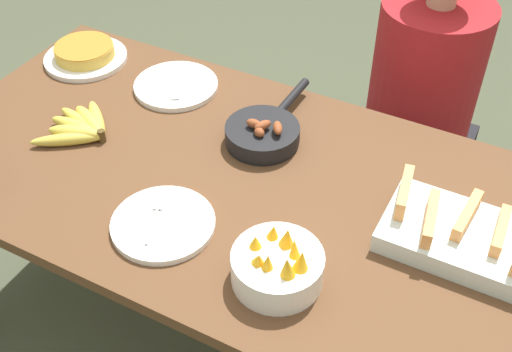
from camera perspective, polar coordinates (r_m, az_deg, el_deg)
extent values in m
plane|color=#474C38|center=(2.13, 0.00, -14.93)|extent=(14.00, 14.00, 0.00)
cube|color=brown|center=(1.59, 0.00, -1.26)|extent=(1.79, 0.86, 0.03)
cylinder|color=brown|center=(2.44, -13.50, 4.29)|extent=(0.07, 0.07, 0.68)
ellipsoid|color=gold|center=(1.81, -13.97, 4.91)|extent=(0.15, 0.14, 0.03)
ellipsoid|color=gold|center=(1.80, -14.55, 4.70)|extent=(0.16, 0.11, 0.04)
ellipsoid|color=gold|center=(1.81, -15.17, 4.58)|extent=(0.19, 0.08, 0.03)
ellipsoid|color=gold|center=(1.79, -15.55, 4.19)|extent=(0.18, 0.04, 0.04)
ellipsoid|color=gold|center=(1.77, -15.68, 3.72)|extent=(0.16, 0.09, 0.04)
ellipsoid|color=gold|center=(1.76, -16.37, 3.14)|extent=(0.18, 0.14, 0.03)
cylinder|color=#4C3819|center=(1.75, -13.55, 3.48)|extent=(0.02, 0.02, 0.04)
cube|color=silver|center=(1.50, 17.64, -5.23)|extent=(0.34, 0.22, 0.05)
cube|color=#F29E56|center=(1.49, 13.03, -1.48)|extent=(0.04, 0.14, 0.05)
cube|color=#F29E56|center=(1.45, 15.23, -3.70)|extent=(0.05, 0.15, 0.05)
cube|color=#F29E56|center=(1.49, 18.23, -3.38)|extent=(0.03, 0.15, 0.04)
cube|color=#F29E56|center=(1.48, 20.89, -4.61)|extent=(0.03, 0.14, 0.04)
cylinder|color=black|center=(1.70, 0.56, 3.13)|extent=(0.19, 0.19, 0.01)
cylinder|color=black|center=(1.69, 0.56, 3.81)|extent=(0.20, 0.20, 0.04)
cylinder|color=black|center=(1.81, 3.28, 7.08)|extent=(0.03, 0.17, 0.02)
ellipsoid|color=brown|center=(1.66, -0.20, 4.69)|extent=(0.04, 0.03, 0.03)
ellipsoid|color=brown|center=(1.64, 0.30, 3.90)|extent=(0.04, 0.04, 0.03)
ellipsoid|color=brown|center=(1.64, 1.93, 4.30)|extent=(0.05, 0.06, 0.03)
ellipsoid|color=brown|center=(1.65, 0.60, 4.52)|extent=(0.05, 0.06, 0.03)
cylinder|color=white|center=(2.10, -14.88, 10.08)|extent=(0.26, 0.26, 0.02)
cylinder|color=gold|center=(2.09, -15.01, 10.67)|extent=(0.18, 0.18, 0.03)
cylinder|color=#AB7427|center=(2.08, -15.10, 11.11)|extent=(0.18, 0.18, 0.00)
cylinder|color=white|center=(1.49, -8.26, -4.24)|extent=(0.24, 0.24, 0.02)
cylinder|color=silver|center=(1.48, -9.25, -4.45)|extent=(0.05, 0.10, 0.01)
cube|color=silver|center=(1.53, -8.59, -2.39)|extent=(0.04, 0.05, 0.00)
cylinder|color=white|center=(1.92, -7.13, 7.96)|extent=(0.25, 0.25, 0.02)
cylinder|color=silver|center=(1.93, -7.07, 8.64)|extent=(0.07, 0.11, 0.01)
cube|color=silver|center=(1.86, -7.17, 7.20)|extent=(0.04, 0.05, 0.00)
cylinder|color=white|center=(1.36, 1.90, -8.13)|extent=(0.20, 0.20, 0.07)
cone|color=#F4A819|center=(1.30, 4.05, -7.57)|extent=(0.04, 0.05, 0.05)
cone|color=#F4A819|center=(1.32, 3.44, -6.48)|extent=(0.04, 0.05, 0.05)
cone|color=#F4A819|center=(1.33, 2.77, -5.53)|extent=(0.04, 0.04, 0.06)
cone|color=#F4A819|center=(1.35, 1.53, -5.05)|extent=(0.05, 0.04, 0.04)
cone|color=#F4A819|center=(1.33, -0.05, -5.94)|extent=(0.03, 0.03, 0.04)
cone|color=#F4A819|center=(1.30, 0.22, -7.46)|extent=(0.05, 0.05, 0.04)
cone|color=#F4A819|center=(1.29, 1.05, -7.71)|extent=(0.03, 0.03, 0.05)
cone|color=#F4A819|center=(1.28, 2.81, -8.16)|extent=(0.05, 0.05, 0.06)
cube|color=black|center=(2.37, 12.89, -0.88)|extent=(0.37, 0.37, 0.43)
cylinder|color=maroon|center=(2.09, 14.81, 8.42)|extent=(0.34, 0.34, 0.50)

